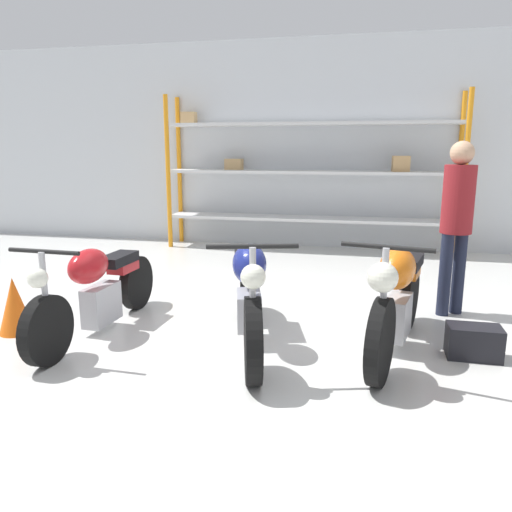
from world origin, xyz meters
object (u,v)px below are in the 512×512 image
at_px(shelving_rack, 308,171).
at_px(motorcycle_red, 97,288).
at_px(motorcycle_orange, 397,297).
at_px(traffic_cone, 15,305).
at_px(person_browsing, 457,214).
at_px(motorcycle_blue, 249,293).
at_px(toolbox, 474,342).

distance_m(shelving_rack, motorcycle_red, 4.79).
height_order(shelving_rack, motorcycle_orange, shelving_rack).
xyz_separation_m(shelving_rack, motorcycle_red, (-1.48, -4.47, -0.93)).
xyz_separation_m(shelving_rack, traffic_cone, (-2.26, -4.65, -1.10)).
bearing_deg(motorcycle_red, shelving_rack, 163.91).
bearing_deg(shelving_rack, traffic_cone, -115.95).
bearing_deg(motorcycle_orange, shelving_rack, -150.47).
height_order(person_browsing, traffic_cone, person_browsing).
xyz_separation_m(motorcycle_blue, toolbox, (1.94, 0.11, -0.35)).
height_order(motorcycle_blue, toolbox, motorcycle_blue).
bearing_deg(toolbox, motorcycle_red, -177.62).
xyz_separation_m(motorcycle_blue, person_browsing, (1.92, 1.29, 0.60)).
relative_size(motorcycle_blue, traffic_cone, 3.92).
relative_size(motorcycle_red, toolbox, 4.84).
relative_size(motorcycle_blue, person_browsing, 1.18).
bearing_deg(person_browsing, shelving_rack, -1.55).
distance_m(motorcycle_blue, person_browsing, 2.39).
bearing_deg(motorcycle_orange, traffic_cone, -72.43).
height_order(shelving_rack, motorcycle_blue, shelving_rack).
height_order(motorcycle_red, motorcycle_orange, motorcycle_orange).
height_order(motorcycle_red, person_browsing, person_browsing).
bearing_deg(motorcycle_red, traffic_cone, -74.79).
distance_m(motorcycle_red, motorcycle_orange, 2.78).
distance_m(shelving_rack, toolbox, 4.90).
distance_m(motorcycle_orange, toolbox, 0.75).
bearing_deg(motorcycle_orange, person_browsing, 165.52).
height_order(motorcycle_blue, motorcycle_orange, motorcycle_orange).
bearing_deg(person_browsing, toolbox, 148.12).
bearing_deg(motorcycle_blue, motorcycle_red, -104.26).
bearing_deg(traffic_cone, shelving_rack, 64.05).
height_order(shelving_rack, person_browsing, shelving_rack).
bearing_deg(motorcycle_blue, shelving_rack, 164.71).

